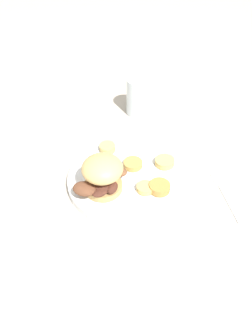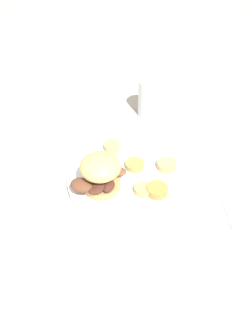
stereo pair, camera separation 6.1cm
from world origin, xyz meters
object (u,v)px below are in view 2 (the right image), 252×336
at_px(dinner_plate, 126,179).
at_px(fork, 226,202).
at_px(sandwich, 100,173).
at_px(drinking_glass, 150,97).

bearing_deg(dinner_plate, fork, 15.66).
bearing_deg(dinner_plate, sandwich, -114.38).
bearing_deg(sandwich, drinking_glass, 100.70).
xyz_separation_m(sandwich, fork, (0.25, 0.12, -0.06)).
distance_m(fork, drinking_glass, 0.38).
bearing_deg(sandwich, fork, 26.25).
distance_m(sandwich, fork, 0.28).
relative_size(dinner_plate, sandwich, 2.21).
distance_m(sandwich, drinking_glass, 0.35).
xyz_separation_m(sandwich, drinking_glass, (-0.06, 0.34, -0.01)).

